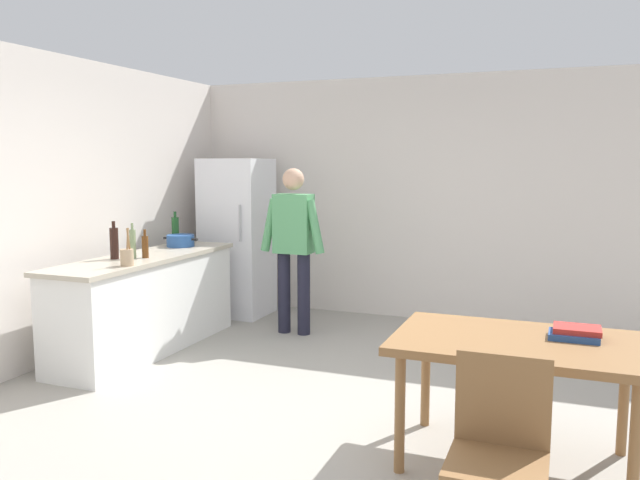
{
  "coord_description": "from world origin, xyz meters",
  "views": [
    {
      "loc": [
        1.63,
        -4.02,
        1.76
      ],
      "look_at": [
        -0.48,
        1.39,
        1.05
      ],
      "focal_mm": 35.65,
      "sensor_mm": 36.0,
      "label": 1
    }
  ],
  "objects_px": {
    "refrigerator": "(237,237)",
    "dining_table": "(517,352)",
    "bottle_vinegar_tall": "(133,243)",
    "chair": "(499,444)",
    "bottle_wine_green": "(175,230)",
    "book_stack": "(575,333)",
    "cooking_pot": "(181,241)",
    "bottle_wine_dark": "(114,243)",
    "utensil_jar": "(127,257)",
    "person": "(293,239)",
    "bottle_beer_brown": "(145,246)"
  },
  "relations": [
    {
      "from": "bottle_beer_brown",
      "to": "bottle_vinegar_tall",
      "type": "relative_size",
      "value": 0.81
    },
    {
      "from": "refrigerator",
      "to": "bottle_beer_brown",
      "type": "distance_m",
      "value": 1.71
    },
    {
      "from": "bottle_wine_green",
      "to": "chair",
      "type": "bearing_deg",
      "value": -38.83
    },
    {
      "from": "chair",
      "to": "refrigerator",
      "type": "bearing_deg",
      "value": 125.83
    },
    {
      "from": "chair",
      "to": "bottle_wine_green",
      "type": "xyz_separation_m",
      "value": [
        -3.64,
        2.93,
        0.51
      ]
    },
    {
      "from": "chair",
      "to": "bottle_beer_brown",
      "type": "relative_size",
      "value": 3.5
    },
    {
      "from": "dining_table",
      "to": "bottle_vinegar_tall",
      "type": "xyz_separation_m",
      "value": [
        -3.39,
        0.92,
        0.36
      ]
    },
    {
      "from": "chair",
      "to": "bottle_vinegar_tall",
      "type": "height_order",
      "value": "bottle_vinegar_tall"
    },
    {
      "from": "refrigerator",
      "to": "bottle_wine_green",
      "type": "height_order",
      "value": "refrigerator"
    },
    {
      "from": "book_stack",
      "to": "cooking_pot",
      "type": "bearing_deg",
      "value": 156.36
    },
    {
      "from": "chair",
      "to": "book_stack",
      "type": "relative_size",
      "value": 3.2
    },
    {
      "from": "dining_table",
      "to": "utensil_jar",
      "type": "relative_size",
      "value": 4.37
    },
    {
      "from": "person",
      "to": "chair",
      "type": "height_order",
      "value": "person"
    },
    {
      "from": "bottle_beer_brown",
      "to": "bottle_wine_dark",
      "type": "distance_m",
      "value": 0.27
    },
    {
      "from": "chair",
      "to": "person",
      "type": "bearing_deg",
      "value": 120.89
    },
    {
      "from": "cooking_pot",
      "to": "bottle_vinegar_tall",
      "type": "height_order",
      "value": "bottle_vinegar_tall"
    },
    {
      "from": "chair",
      "to": "cooking_pot",
      "type": "height_order",
      "value": "cooking_pot"
    },
    {
      "from": "person",
      "to": "bottle_wine_dark",
      "type": "distance_m",
      "value": 1.76
    },
    {
      "from": "dining_table",
      "to": "book_stack",
      "type": "distance_m",
      "value": 0.35
    },
    {
      "from": "cooking_pot",
      "to": "book_stack",
      "type": "xyz_separation_m",
      "value": [
        3.76,
        -1.65,
        -0.18
      ]
    },
    {
      "from": "bottle_vinegar_tall",
      "to": "person",
      "type": "bearing_deg",
      "value": 49.77
    },
    {
      "from": "dining_table",
      "to": "book_stack",
      "type": "bearing_deg",
      "value": 22.6
    },
    {
      "from": "person",
      "to": "bottle_wine_dark",
      "type": "height_order",
      "value": "person"
    },
    {
      "from": "utensil_jar",
      "to": "chair",
      "type": "bearing_deg",
      "value": -25.79
    },
    {
      "from": "chair",
      "to": "bottle_wine_dark",
      "type": "height_order",
      "value": "bottle_wine_dark"
    },
    {
      "from": "person",
      "to": "bottle_vinegar_tall",
      "type": "xyz_separation_m",
      "value": [
        -1.04,
        -1.22,
        0.06
      ]
    },
    {
      "from": "dining_table",
      "to": "chair",
      "type": "relative_size",
      "value": 1.54
    },
    {
      "from": "person",
      "to": "dining_table",
      "type": "relative_size",
      "value": 1.21
    },
    {
      "from": "bottle_wine_dark",
      "to": "chair",
      "type": "bearing_deg",
      "value": -27.15
    },
    {
      "from": "dining_table",
      "to": "cooking_pot",
      "type": "bearing_deg",
      "value": 152.8
    },
    {
      "from": "chair",
      "to": "cooking_pot",
      "type": "xyz_separation_m",
      "value": [
        -3.45,
        2.74,
        0.43
      ]
    },
    {
      "from": "person",
      "to": "bottle_wine_green",
      "type": "distance_m",
      "value": 1.3
    },
    {
      "from": "dining_table",
      "to": "bottle_beer_brown",
      "type": "distance_m",
      "value": 3.47
    },
    {
      "from": "refrigerator",
      "to": "bottle_wine_dark",
      "type": "height_order",
      "value": "refrigerator"
    },
    {
      "from": "book_stack",
      "to": "person",
      "type": "bearing_deg",
      "value": 142.79
    },
    {
      "from": "refrigerator",
      "to": "dining_table",
      "type": "bearing_deg",
      "value": -39.29
    },
    {
      "from": "chair",
      "to": "utensil_jar",
      "type": "bearing_deg",
      "value": 148.07
    },
    {
      "from": "book_stack",
      "to": "bottle_wine_dark",
      "type": "bearing_deg",
      "value": 169.51
    },
    {
      "from": "dining_table",
      "to": "bottle_beer_brown",
      "type": "relative_size",
      "value": 5.38
    },
    {
      "from": "dining_table",
      "to": "bottle_vinegar_tall",
      "type": "bearing_deg",
      "value": 164.78
    },
    {
      "from": "cooking_pot",
      "to": "utensil_jar",
      "type": "height_order",
      "value": "utensil_jar"
    },
    {
      "from": "bottle_vinegar_tall",
      "to": "book_stack",
      "type": "height_order",
      "value": "bottle_vinegar_tall"
    },
    {
      "from": "bottle_beer_brown",
      "to": "refrigerator",
      "type": "bearing_deg",
      "value": 89.79
    },
    {
      "from": "dining_table",
      "to": "chair",
      "type": "xyz_separation_m",
      "value": [
        -0.0,
        -0.97,
        -0.14
      ]
    },
    {
      "from": "refrigerator",
      "to": "bottle_wine_dark",
      "type": "relative_size",
      "value": 5.29
    },
    {
      "from": "refrigerator",
      "to": "bottle_beer_brown",
      "type": "xyz_separation_m",
      "value": [
        -0.01,
        -1.71,
        0.11
      ]
    },
    {
      "from": "dining_table",
      "to": "book_stack",
      "type": "relative_size",
      "value": 4.93
    },
    {
      "from": "dining_table",
      "to": "cooking_pot",
      "type": "relative_size",
      "value": 3.5
    },
    {
      "from": "book_stack",
      "to": "dining_table",
      "type": "bearing_deg",
      "value": -157.4
    },
    {
      "from": "utensil_jar",
      "to": "bottle_wine_green",
      "type": "xyz_separation_m",
      "value": [
        -0.47,
        1.39,
        0.07
      ]
    }
  ]
}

